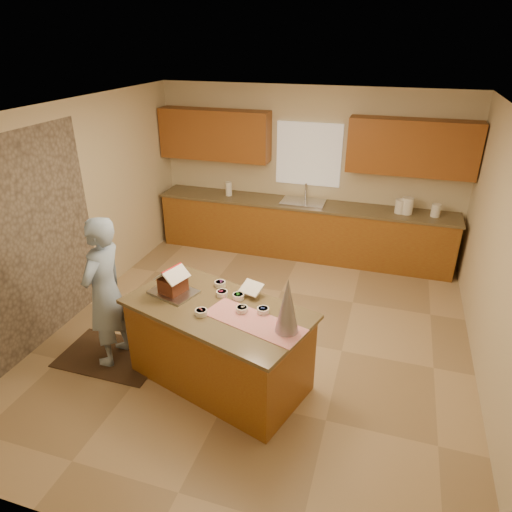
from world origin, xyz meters
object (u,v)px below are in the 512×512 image
Objects in this scene: tinsel_tree at (287,306)px; gingerbread_house at (173,282)px; boy at (105,292)px; island_base at (219,346)px.

gingerbread_house is (-1.31, 0.31, -0.15)m from tinsel_tree.
boy reaches higher than gingerbread_house.
island_base is 1.05× the size of boy.
tinsel_tree is 0.32× the size of boy.
tinsel_tree is at bearing 85.06° from boy.
tinsel_tree is 1.57× the size of gingerbread_house.
gingerbread_house is at bearing 166.71° from tinsel_tree.
island_base is 5.15× the size of gingerbread_house.
boy is (-1.30, -0.02, 0.43)m from island_base.
boy is at bearing -169.94° from gingerbread_house.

